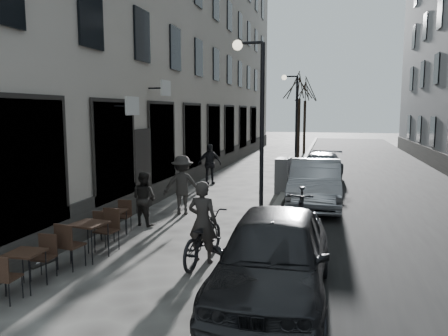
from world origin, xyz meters
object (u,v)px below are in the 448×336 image
at_px(bistro_set_a, 26,267).
at_px(car_far, 321,168).
at_px(pedestrian_far, 209,164).
at_px(streetlamp_near, 256,111).
at_px(bistro_set_b, 90,237).
at_px(utility_cabinet, 283,175).
at_px(streetlamp_far, 293,111).
at_px(car_near, 273,256).
at_px(sign_board, 37,242).
at_px(pedestrian_mid, 182,185).
at_px(pedestrian_near, 144,198).
at_px(moped, 301,214).
at_px(tree_far, 305,90).
at_px(bicycle, 203,237).
at_px(bistro_set_c, 114,221).
at_px(car_mid, 315,183).
at_px(tree_near, 299,86).

height_order(bistro_set_a, car_far, car_far).
relative_size(pedestrian_far, car_far, 0.40).
height_order(streetlamp_near, car_far, streetlamp_near).
height_order(bistro_set_b, utility_cabinet, utility_cabinet).
relative_size(streetlamp_far, car_near, 1.13).
xyz_separation_m(sign_board, pedestrian_mid, (1.49, 4.92, 0.45)).
bearing_deg(car_far, pedestrian_near, -112.96).
relative_size(utility_cabinet, moped, 0.65).
relative_size(streetlamp_near, pedestrian_mid, 2.81).
distance_m(sign_board, pedestrian_near, 3.53).
relative_size(streetlamp_near, moped, 2.46).
bearing_deg(streetlamp_far, bistro_set_a, -100.13).
relative_size(streetlamp_near, bistro_set_b, 3.10).
bearing_deg(streetlamp_far, tree_far, 89.54).
distance_m(pedestrian_near, pedestrian_far, 7.12).
bearing_deg(streetlamp_far, bicycle, -91.90).
relative_size(bistro_set_c, bicycle, 0.70).
height_order(car_mid, car_far, car_mid).
bearing_deg(bicycle, car_near, 142.75).
bearing_deg(pedestrian_far, utility_cabinet, -51.05).
bearing_deg(sign_board, car_mid, 63.47).
height_order(bistro_set_a, bistro_set_b, bistro_set_b).
xyz_separation_m(car_mid, car_far, (0.06, 5.05, -0.12)).
distance_m(tree_far, moped, 22.62).
distance_m(bistro_set_c, car_far, 11.10).
relative_size(bistro_set_b, moped, 0.79).
xyz_separation_m(pedestrian_near, pedestrian_mid, (0.59, 1.52, 0.15)).
xyz_separation_m(bistro_set_b, bistro_set_c, (-0.29, 1.60, -0.06)).
bearing_deg(bistro_set_c, streetlamp_far, 75.36).
distance_m(bicycle, car_far, 11.38).
xyz_separation_m(streetlamp_near, tree_near, (0.07, 15.00, 1.50)).
distance_m(pedestrian_mid, car_mid, 4.47).
distance_m(bistro_set_a, pedestrian_far, 11.74).
relative_size(bistro_set_a, utility_cabinet, 1.04).
height_order(tree_far, car_far, tree_far).
bearing_deg(streetlamp_near, streetlamp_far, 90.00).
relative_size(tree_near, bistro_set_b, 3.47).
height_order(bistro_set_a, bicycle, bicycle).
bearing_deg(streetlamp_near, pedestrian_far, 116.67).
relative_size(sign_board, utility_cabinet, 0.84).
bearing_deg(bistro_set_a, car_near, 5.73).
relative_size(tree_near, pedestrian_mid, 3.14).
height_order(tree_near, pedestrian_near, tree_near).
bearing_deg(car_mid, car_far, 88.34).
distance_m(bistro_set_c, pedestrian_far, 8.43).
bearing_deg(bistro_set_c, pedestrian_near, 77.08).
bearing_deg(bistro_set_c, streetlamp_near, 33.69).
bearing_deg(car_near, car_mid, 86.61).
xyz_separation_m(bistro_set_a, car_far, (4.78, 13.31, 0.22)).
xyz_separation_m(bicycle, pedestrian_mid, (-1.85, 3.99, 0.38)).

